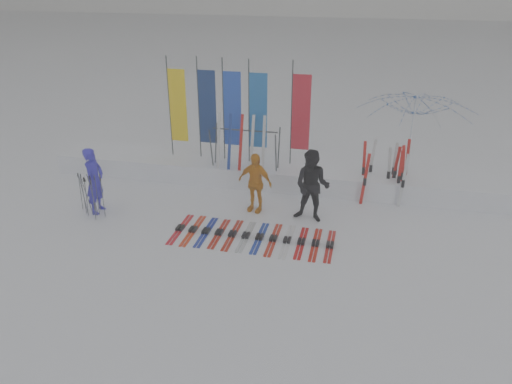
% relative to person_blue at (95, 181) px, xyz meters
% --- Properties ---
extents(ground, '(120.00, 120.00, 0.00)m').
position_rel_person_blue_xyz_m(ground, '(4.30, -1.49, -0.93)').
color(ground, white).
rests_on(ground, ground).
extents(snow_bank, '(14.00, 1.60, 0.60)m').
position_rel_person_blue_xyz_m(snow_bank, '(4.30, 3.11, -0.63)').
color(snow_bank, white).
rests_on(snow_bank, ground).
extents(person_blue, '(0.45, 0.68, 1.86)m').
position_rel_person_blue_xyz_m(person_blue, '(0.00, 0.00, 0.00)').
color(person_blue, '#2921C2').
rests_on(person_blue, ground).
extents(person_black, '(1.06, 0.89, 1.98)m').
position_rel_person_blue_xyz_m(person_black, '(5.85, 0.81, 0.06)').
color(person_black, black).
rests_on(person_black, ground).
extents(person_yellow, '(1.06, 0.63, 1.69)m').
position_rel_person_blue_xyz_m(person_yellow, '(4.25, 1.05, -0.09)').
color(person_yellow, orange).
rests_on(person_yellow, ground).
extents(tent_canopy, '(4.40, 4.43, 3.05)m').
position_rel_person_blue_xyz_m(tent_canopy, '(8.46, 3.50, 0.59)').
color(tent_canopy, white).
rests_on(tent_canopy, ground).
extents(ski_row, '(4.06, 1.69, 0.07)m').
position_rel_person_blue_xyz_m(ski_row, '(4.55, -0.49, -0.90)').
color(ski_row, red).
rests_on(ski_row, ground).
extents(pole_cluster, '(0.85, 0.74, 1.24)m').
position_rel_person_blue_xyz_m(pole_cluster, '(-0.01, -0.20, -0.33)').
color(pole_cluster, '#595B60').
rests_on(pole_cluster, ground).
extents(feather_flags, '(4.48, 0.11, 3.20)m').
position_rel_person_blue_xyz_m(feather_flags, '(3.07, 3.28, 1.31)').
color(feather_flags, '#383A3F').
rests_on(feather_flags, ground).
extents(ski_rack, '(2.04, 0.80, 1.23)m').
position_rel_person_blue_xyz_m(ski_rack, '(3.56, 2.71, 0.45)').
color(ski_rack, '#383A3F').
rests_on(ski_rack, ground).
extents(upright_skis, '(1.31, 1.08, 1.69)m').
position_rel_person_blue_xyz_m(upright_skis, '(7.88, 2.76, -0.12)').
color(upright_skis, red).
rests_on(upright_skis, ground).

